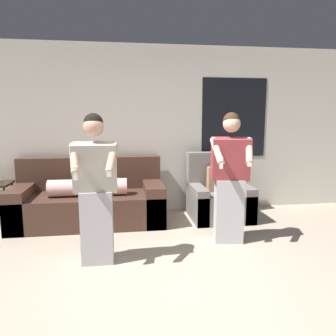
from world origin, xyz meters
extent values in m
plane|color=tan|center=(0.00, 0.00, 0.00)|extent=(14.00, 14.00, 0.00)
cube|color=beige|center=(0.00, 2.83, 1.35)|extent=(6.97, 0.06, 2.70)
cube|color=black|center=(1.34, 2.80, 1.55)|extent=(1.10, 0.01, 1.30)
cube|color=#472D23|center=(-1.02, 2.28, 0.22)|extent=(2.17, 0.95, 0.45)
cube|color=#472D23|center=(-1.02, 2.64, 0.70)|extent=(2.17, 0.22, 0.50)
cube|color=#472D23|center=(-1.97, 2.28, 0.29)|extent=(0.28, 0.95, 0.59)
cube|color=#472D23|center=(-0.08, 2.28, 0.29)|extent=(0.28, 0.95, 0.59)
cylinder|color=beige|center=(-1.02, 2.16, 0.57)|extent=(1.10, 0.24, 0.24)
cube|color=slate|center=(0.95, 2.22, 0.22)|extent=(0.89, 0.82, 0.43)
cube|color=slate|center=(0.95, 2.54, 0.72)|extent=(0.89, 0.20, 0.58)
cube|color=slate|center=(0.59, 2.22, 0.27)|extent=(0.18, 0.82, 0.53)
cube|color=slate|center=(1.31, 2.22, 0.27)|extent=(0.18, 0.82, 0.53)
cube|color=#A87F56|center=(0.95, 2.29, 0.62)|extent=(0.36, 0.14, 0.36)
cylinder|color=#332319|center=(-2.23, 2.38, 0.28)|extent=(0.04, 0.04, 0.56)
cylinder|color=#332319|center=(-2.23, 2.73, 0.28)|extent=(0.04, 0.04, 0.56)
cube|color=#B2B2B7|center=(-0.82, 0.94, 0.40)|extent=(0.34, 0.24, 0.80)
cube|color=#ADA89E|center=(-0.82, 0.91, 1.05)|extent=(0.45, 0.29, 0.53)
sphere|color=tan|center=(-0.82, 0.90, 1.47)|extent=(0.21, 0.21, 0.21)
sphere|color=black|center=(-0.82, 0.91, 1.51)|extent=(0.20, 0.20, 0.20)
cylinder|color=tan|center=(-1.01, 0.77, 1.16)|extent=(0.14, 0.36, 0.31)
cube|color=white|center=(-0.98, 0.62, 1.04)|extent=(0.04, 0.04, 0.13)
cylinder|color=tan|center=(-0.64, 0.76, 1.16)|extent=(0.15, 0.36, 0.31)
cube|color=white|center=(-0.67, 0.61, 1.04)|extent=(0.04, 0.04, 0.08)
cube|color=#B2B2B7|center=(0.78, 1.31, 0.40)|extent=(0.38, 0.29, 0.80)
cube|color=#99383D|center=(0.78, 1.29, 1.06)|extent=(0.49, 0.34, 0.54)
sphere|color=#DBAD8E|center=(0.78, 1.28, 1.49)|extent=(0.21, 0.21, 0.21)
sphere|color=#3D2819|center=(0.78, 1.29, 1.52)|extent=(0.20, 0.20, 0.20)
cylinder|color=#DBAD8E|center=(0.57, 1.17, 1.17)|extent=(0.09, 0.36, 0.31)
cube|color=white|center=(0.58, 1.02, 1.05)|extent=(0.04, 0.04, 0.13)
cylinder|color=#DBAD8E|center=(0.94, 1.11, 1.17)|extent=(0.19, 0.36, 0.31)
cube|color=white|center=(0.89, 0.97, 1.05)|extent=(0.05, 0.04, 0.08)
camera|label=1|loc=(-0.55, -2.53, 1.58)|focal=35.00mm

